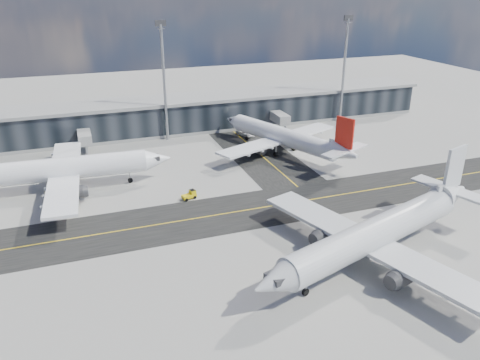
{
  "coord_description": "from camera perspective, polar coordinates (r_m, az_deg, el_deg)",
  "views": [
    {
      "loc": [
        -20.95,
        -65.01,
        37.4
      ],
      "look_at": [
        4.54,
        6.12,
        5.0
      ],
      "focal_mm": 35.0,
      "sensor_mm": 36.0,
      "label": 1
    }
  ],
  "objects": [
    {
      "name": "ground",
      "position": [
        77.87,
        -1.63,
        -5.5
      ],
      "size": [
        300.0,
        300.0,
        0.0
      ],
      "primitive_type": "plane",
      "color": "gray",
      "rests_on": "ground"
    },
    {
      "name": "airliner_redtail",
      "position": [
        109.03,
        5.41,
        5.25
      ],
      "size": [
        33.83,
        39.1,
        12.05
      ],
      "rotation": [
        0.0,
        0.0,
        0.38
      ],
      "color": "white",
      "rests_on": "ground"
    },
    {
      "name": "airliner_af",
      "position": [
        95.14,
        -21.75,
        1.14
      ],
      "size": [
        44.14,
        37.61,
        13.08
      ],
      "rotation": [
        0.0,
        0.0,
        -1.62
      ],
      "color": "white",
      "rests_on": "ground"
    },
    {
      "name": "airliner_near",
      "position": [
        69.61,
        16.5,
        -6.14
      ],
      "size": [
        44.05,
        37.98,
        13.33
      ],
      "rotation": [
        0.0,
        0.0,
        1.88
      ],
      "color": "#BCBFC1",
      "rests_on": "ground"
    },
    {
      "name": "floodlight_masts",
      "position": [
        116.99,
        -9.26,
        12.18
      ],
      "size": [
        102.5,
        0.7,
        28.9
      ],
      "color": "gray",
      "rests_on": "ground"
    },
    {
      "name": "service_van",
      "position": [
        122.0,
        0.76,
        5.75
      ],
      "size": [
        4.29,
        6.27,
        1.59
      ],
      "primitive_type": "imported",
      "rotation": [
        0.0,
        0.0,
        0.32
      ],
      "color": "white",
      "rests_on": "ground"
    },
    {
      "name": "terminal_concourse",
      "position": [
        126.24,
        -9.52,
        7.59
      ],
      "size": [
        152.0,
        19.8,
        8.8
      ],
      "color": "black",
      "rests_on": "ground"
    },
    {
      "name": "taxiway_lanes",
      "position": [
        88.06,
        -1.4,
        -1.92
      ],
      "size": [
        180.0,
        63.0,
        0.03
      ],
      "color": "black",
      "rests_on": "ground"
    },
    {
      "name": "baggage_tug",
      "position": [
        87.0,
        -6.1,
        -1.79
      ],
      "size": [
        2.88,
        1.97,
        1.65
      ],
      "rotation": [
        0.0,
        0.0,
        -1.29
      ],
      "color": "yellow",
      "rests_on": "ground"
    }
  ]
}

